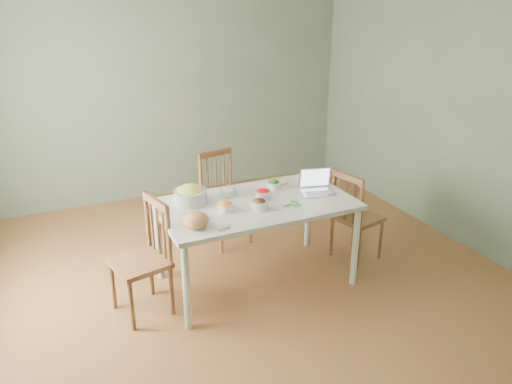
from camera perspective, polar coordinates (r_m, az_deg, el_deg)
name	(u,v)px	position (r m, az deg, el deg)	size (l,w,h in m)	color
floor	(244,278)	(5.02, -1.36, -9.67)	(5.00, 5.00, 0.00)	brown
wall_back	(167,96)	(6.77, -10.09, 10.66)	(5.00, 0.00, 2.70)	#51674D
wall_front	(456,285)	(2.56, 21.70, -9.78)	(5.00, 0.00, 2.70)	#51674D
wall_right	(455,118)	(5.89, 21.64, 7.80)	(0.00, 5.00, 2.70)	#51674D
dining_table	(256,242)	(4.77, 0.00, -5.75)	(1.77, 1.00, 0.83)	silver
chair_far	(226,199)	(5.49, -3.41, -0.84)	(0.45, 0.43, 1.03)	brown
chair_left	(139,260)	(4.40, -13.11, -7.51)	(0.45, 0.43, 1.02)	brown
chair_right	(358,215)	(5.27, 11.45, -2.58)	(0.43, 0.41, 0.97)	brown
bread_boule	(196,220)	(4.11, -6.81, -3.19)	(0.21, 0.21, 0.14)	#B9804C
butter_stick	(224,228)	(4.08, -3.65, -4.09)	(0.10, 0.03, 0.03)	beige
bowl_squash	(190,194)	(4.58, -7.46, -0.28)	(0.30, 0.30, 0.17)	#CDBB63
bowl_carrot	(226,206)	(4.42, -3.44, -1.58)	(0.15, 0.15, 0.09)	orange
bowl_onion	(228,191)	(4.74, -3.20, 0.09)	(0.16, 0.16, 0.09)	beige
bowl_mushroom	(259,204)	(4.42, 0.38, -1.41)	(0.15, 0.15, 0.10)	#371A0D
bowl_redpep	(263,194)	(4.66, 0.79, -0.19)	(0.16, 0.16, 0.09)	red
bowl_broccoli	(274,184)	(4.91, 2.04, 0.90)	(0.14, 0.14, 0.09)	#083808
flatbread	(278,181)	(5.07, 2.50, 1.20)	(0.19, 0.19, 0.02)	beige
basil_bunch	(291,204)	(4.54, 3.99, -1.36)	(0.19, 0.19, 0.02)	#21762B
laptop	(319,182)	(4.80, 7.12, 1.08)	(0.31, 0.25, 0.22)	silver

